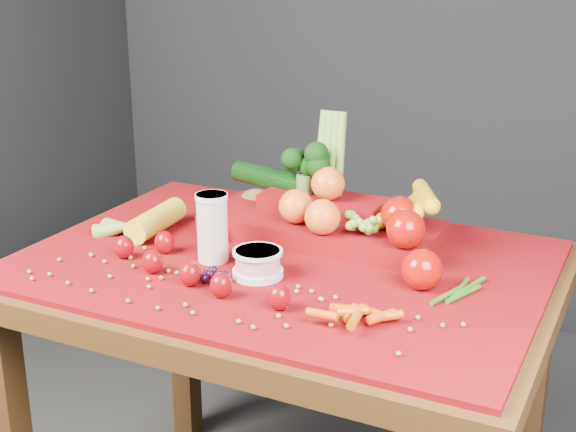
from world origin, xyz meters
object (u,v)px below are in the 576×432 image
at_px(table, 284,306).
at_px(yogurt_bowl, 258,262).
at_px(produce_mound, 334,213).
at_px(milk_glass, 212,225).

height_order(table, yogurt_bowl, yogurt_bowl).
distance_m(yogurt_bowl, produce_mound, 0.26).
relative_size(table, yogurt_bowl, 10.97).
bearing_deg(yogurt_bowl, milk_glass, 165.04).
xyz_separation_m(yogurt_bowl, produce_mound, (0.05, 0.26, 0.03)).
relative_size(yogurt_bowl, produce_mound, 0.17).
relative_size(table, milk_glass, 7.68).
bearing_deg(milk_glass, produce_mound, 52.01).
relative_size(milk_glass, produce_mound, 0.24).
distance_m(milk_glass, produce_mound, 0.28).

